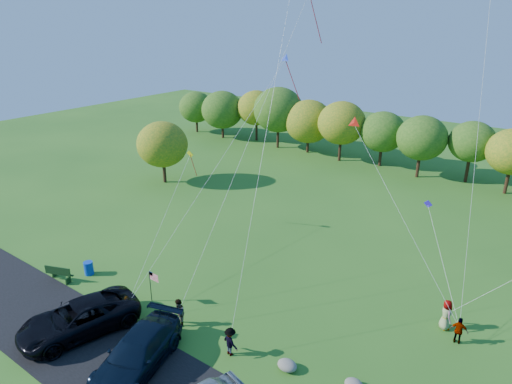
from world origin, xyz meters
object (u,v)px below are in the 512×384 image
flyer_d (459,331)px  park_bench (59,273)px  flyer_c (230,342)px  flyer_e (446,315)px  flyer_a (128,308)px  trash_barrel (89,268)px  flyer_b (179,313)px  minivan_navy (137,353)px  minivan_dark (79,318)px

flyer_d → park_bench: flyer_d is taller
flyer_c → flyer_e: bearing=-121.5°
flyer_a → trash_barrel: size_ratio=1.59×
flyer_c → trash_barrel: 13.68m
flyer_a → trash_barrel: 6.75m
flyer_b → trash_barrel: 9.60m
flyer_e → trash_barrel: 24.32m
flyer_a → flyer_d: 19.64m
minivan_navy → flyer_d: (13.22, 12.19, -0.16)m
park_bench → flyer_a: bearing=-21.4°
flyer_c → flyer_e: 12.96m
flyer_c → trash_barrel: size_ratio=1.73×
minivan_navy → flyer_c: bearing=32.1°
flyer_b → minivan_navy: bearing=-40.3°
flyer_a → flyer_d: (17.09, 9.69, 0.05)m
flyer_a → park_bench: (-7.48, -0.02, -0.19)m
minivan_navy → trash_barrel: size_ratio=6.52×
trash_barrel → minivan_dark: bearing=-38.9°
minivan_navy → trash_barrel: bearing=141.3°
minivan_dark → flyer_d: (18.30, 12.25, -0.18)m
park_bench → flyer_d: bearing=0.0°
flyer_c → flyer_d: bearing=-127.4°
flyer_b → flyer_c: (4.09, -0.11, -0.06)m
trash_barrel → flyer_e: bearing=21.4°
flyer_e → minivan_navy: bearing=96.5°
minivan_dark → flyer_b: bearing=57.9°
flyer_d → trash_barrel: flyer_d is taller
minivan_dark → trash_barrel: 6.84m
minivan_navy → flyer_b: 3.93m
minivan_navy → minivan_dark: bearing=164.2°
flyer_a → flyer_d: flyer_d is taller
flyer_a → park_bench: size_ratio=0.81×
flyer_a → flyer_e: (16.11, 10.60, 0.18)m
minivan_dark → park_bench: 6.77m
flyer_b → minivan_dark: bearing=-99.7°
flyer_c → park_bench: size_ratio=0.88×
minivan_dark → flyer_d: minivan_dark is taller
flyer_a → flyer_d: bearing=-18.5°
trash_barrel → flyer_b: bearing=-2.2°
minivan_dark → flyer_d: size_ratio=4.11×
flyer_e → flyer_c: bearing=95.9°
minivan_dark → flyer_a: size_ratio=4.38×
minivan_navy → park_bench: (-11.34, 2.48, -0.40)m
minivan_navy → flyer_d: bearing=26.1°
flyer_e → trash_barrel: size_ratio=1.95×
flyer_b → park_bench: flyer_b is taller
minivan_navy → flyer_a: 4.60m
minivan_dark → flyer_b: 5.79m
flyer_e → park_bench: (-23.59, -10.62, -0.37)m
flyer_a → flyer_b: (3.05, 1.35, 0.13)m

